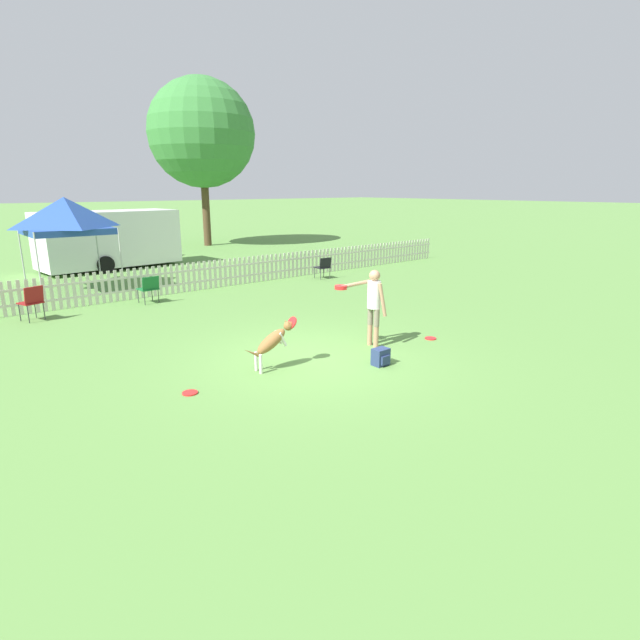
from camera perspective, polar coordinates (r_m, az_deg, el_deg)
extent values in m
plane|color=#5B8C42|center=(9.94, -0.72, -4.34)|extent=(240.00, 240.00, 0.00)
cylinder|color=tan|center=(10.59, 6.42, -1.92)|extent=(0.11, 0.11, 0.46)
cylinder|color=#7A705B|center=(10.48, 6.49, 0.27)|extent=(0.12, 0.12, 0.38)
cylinder|color=tan|center=(10.74, 5.72, -1.66)|extent=(0.11, 0.11, 0.46)
cylinder|color=#7A705B|center=(10.63, 5.78, 0.49)|extent=(0.12, 0.12, 0.38)
cylinder|color=white|center=(10.44, 6.20, 2.90)|extent=(0.30, 0.30, 0.57)
sphere|color=tan|center=(10.37, 6.26, 5.07)|extent=(0.23, 0.23, 0.23)
cylinder|color=tan|center=(10.35, 7.15, 2.27)|extent=(0.21, 0.19, 0.70)
cylinder|color=tan|center=(10.34, 4.04, 4.10)|extent=(0.70, 0.21, 0.14)
cylinder|color=red|center=(10.17, 2.39, 3.61)|extent=(0.25, 0.25, 0.02)
cylinder|color=red|center=(10.16, 2.39, 3.76)|extent=(0.25, 0.25, 0.02)
cylinder|color=red|center=(10.16, 2.39, 3.90)|extent=(0.25, 0.25, 0.02)
ellipsoid|color=olive|center=(9.21, -5.59, -2.44)|extent=(0.71, 0.32, 0.55)
ellipsoid|color=white|center=(9.23, -5.58, -2.71)|extent=(0.37, 0.18, 0.27)
sphere|color=olive|center=(9.33, -3.65, -0.68)|extent=(0.18, 0.18, 0.18)
cone|color=olive|center=(9.35, -3.26, -0.33)|extent=(0.17, 0.11, 0.15)
cylinder|color=red|center=(9.35, -3.26, -0.33)|extent=(0.18, 0.27, 0.23)
cone|color=olive|center=(9.34, -3.96, -0.21)|extent=(0.05, 0.05, 0.08)
cone|color=olive|center=(9.25, -3.62, -0.36)|extent=(0.05, 0.05, 0.08)
cylinder|color=white|center=(9.28, -7.32, -4.71)|extent=(0.06, 0.06, 0.36)
cylinder|color=white|center=(9.13, -6.79, -5.03)|extent=(0.06, 0.06, 0.36)
cylinder|color=white|center=(9.37, -4.80, -1.98)|extent=(0.18, 0.07, 0.29)
cylinder|color=white|center=(9.23, -4.29, -2.23)|extent=(0.18, 0.07, 0.29)
cone|color=olive|center=(9.08, -7.84, -3.71)|extent=(0.32, 0.09, 0.22)
cylinder|color=red|center=(11.43, 12.52, -2.06)|extent=(0.25, 0.25, 0.02)
cylinder|color=red|center=(8.55, -14.64, -8.05)|extent=(0.25, 0.25, 0.02)
cube|color=navy|center=(9.57, 6.94, -4.19)|extent=(0.31, 0.23, 0.33)
cube|color=navy|center=(9.50, 7.52, -4.58)|extent=(0.22, 0.04, 0.16)
cube|color=beige|center=(16.36, -18.06, 3.61)|extent=(26.87, 0.04, 0.06)
cube|color=beige|center=(16.29, -18.17, 4.97)|extent=(26.87, 0.04, 0.06)
cube|color=beige|center=(15.31, -32.49, 1.98)|extent=(0.09, 0.02, 0.94)
cube|color=beige|center=(15.34, -31.78, 2.10)|extent=(0.09, 0.02, 0.94)
cube|color=beige|center=(15.36, -31.08, 2.21)|extent=(0.09, 0.02, 0.94)
cube|color=beige|center=(15.39, -30.39, 2.33)|extent=(0.09, 0.02, 0.94)
cube|color=beige|center=(15.42, -29.69, 2.44)|extent=(0.09, 0.02, 0.94)
cube|color=beige|center=(15.46, -29.00, 2.55)|extent=(0.09, 0.02, 0.94)
cube|color=beige|center=(15.49, -28.31, 2.66)|extent=(0.09, 0.02, 0.94)
cube|color=beige|center=(15.53, -27.62, 2.78)|extent=(0.09, 0.02, 0.94)
cube|color=beige|center=(15.57, -26.94, 2.89)|extent=(0.09, 0.02, 0.94)
cube|color=beige|center=(15.61, -26.26, 2.99)|extent=(0.09, 0.02, 0.94)
cube|color=beige|center=(15.66, -25.58, 3.10)|extent=(0.09, 0.02, 0.94)
cube|color=beige|center=(15.70, -24.91, 3.21)|extent=(0.09, 0.02, 0.94)
cube|color=beige|center=(15.75, -24.24, 3.31)|extent=(0.09, 0.02, 0.94)
cube|color=beige|center=(15.80, -23.57, 3.42)|extent=(0.09, 0.02, 0.94)
cube|color=beige|center=(15.86, -22.91, 3.52)|extent=(0.09, 0.02, 0.94)
cube|color=beige|center=(15.91, -22.26, 3.62)|extent=(0.09, 0.02, 0.94)
cube|color=beige|center=(15.97, -21.61, 3.72)|extent=(0.09, 0.02, 0.94)
cube|color=beige|center=(16.03, -20.96, 3.82)|extent=(0.09, 0.02, 0.94)
cube|color=beige|center=(16.09, -20.32, 3.92)|extent=(0.09, 0.02, 0.94)
cube|color=beige|center=(16.16, -19.68, 4.02)|extent=(0.09, 0.02, 0.94)
cube|color=beige|center=(16.22, -19.05, 4.12)|extent=(0.09, 0.02, 0.94)
cube|color=beige|center=(16.29, -18.42, 4.21)|extent=(0.09, 0.02, 0.94)
cube|color=beige|center=(16.36, -17.80, 4.30)|extent=(0.09, 0.02, 0.94)
cube|color=beige|center=(16.43, -17.18, 4.40)|extent=(0.09, 0.02, 0.94)
cube|color=beige|center=(16.50, -16.57, 4.49)|extent=(0.09, 0.02, 0.94)
cube|color=beige|center=(16.58, -15.96, 4.58)|extent=(0.09, 0.02, 0.94)
cube|color=beige|center=(16.66, -15.36, 4.67)|extent=(0.09, 0.02, 0.94)
cube|color=beige|center=(16.74, -14.77, 4.75)|extent=(0.09, 0.02, 0.94)
cube|color=beige|center=(16.82, -14.18, 4.84)|extent=(0.09, 0.02, 0.94)
cube|color=beige|center=(16.90, -13.59, 4.92)|extent=(0.09, 0.02, 0.94)
cube|color=beige|center=(16.99, -13.01, 5.00)|extent=(0.09, 0.02, 0.94)
cube|color=beige|center=(17.07, -12.44, 5.09)|extent=(0.09, 0.02, 0.94)
cube|color=beige|center=(17.16, -11.87, 5.17)|extent=(0.09, 0.02, 0.94)
cube|color=beige|center=(17.25, -11.31, 5.24)|extent=(0.09, 0.02, 0.94)
cube|color=beige|center=(17.34, -10.76, 5.32)|extent=(0.09, 0.02, 0.94)
cube|color=beige|center=(17.43, -10.21, 5.40)|extent=(0.09, 0.02, 0.94)
cube|color=beige|center=(17.53, -9.66, 5.47)|extent=(0.09, 0.02, 0.94)
cube|color=beige|center=(17.63, -9.12, 5.55)|extent=(0.09, 0.02, 0.94)
cube|color=beige|center=(17.72, -8.59, 5.62)|extent=(0.09, 0.02, 0.94)
cube|color=beige|center=(17.82, -8.06, 5.69)|extent=(0.09, 0.02, 0.94)
cube|color=beige|center=(17.92, -7.54, 5.76)|extent=(0.09, 0.02, 0.94)
cube|color=beige|center=(18.03, -7.03, 5.83)|extent=(0.09, 0.02, 0.94)
cube|color=beige|center=(18.13, -6.52, 5.90)|extent=(0.09, 0.02, 0.94)
cube|color=beige|center=(18.23, -6.01, 5.96)|extent=(0.09, 0.02, 0.94)
cube|color=beige|center=(18.34, -5.51, 6.03)|extent=(0.09, 0.02, 0.94)
cube|color=beige|center=(18.45, -5.02, 6.09)|extent=(0.09, 0.02, 0.94)
cube|color=beige|center=(18.56, -4.53, 6.15)|extent=(0.09, 0.02, 0.94)
cube|color=beige|center=(18.67, -4.05, 6.21)|extent=(0.09, 0.02, 0.94)
cube|color=beige|center=(18.78, -3.58, 6.27)|extent=(0.09, 0.02, 0.94)
cube|color=beige|center=(18.89, -3.11, 6.33)|extent=(0.09, 0.02, 0.94)
cube|color=beige|center=(19.01, -2.64, 6.39)|extent=(0.09, 0.02, 0.94)
cube|color=beige|center=(19.13, -2.18, 6.45)|extent=(0.09, 0.02, 0.94)
cube|color=beige|center=(19.24, -1.73, 6.50)|extent=(0.09, 0.02, 0.94)
cube|color=beige|center=(19.36, -1.28, 6.56)|extent=(0.09, 0.02, 0.94)
cube|color=beige|center=(19.48, -0.84, 6.61)|extent=(0.09, 0.02, 0.94)
cube|color=beige|center=(19.60, -0.40, 6.66)|extent=(0.09, 0.02, 0.94)
cube|color=beige|center=(19.72, 0.03, 6.72)|extent=(0.09, 0.02, 0.94)
cube|color=beige|center=(19.84, 0.46, 6.77)|extent=(0.09, 0.02, 0.94)
cube|color=beige|center=(19.97, 0.88, 6.82)|extent=(0.09, 0.02, 0.94)
cube|color=beige|center=(20.09, 1.30, 6.86)|extent=(0.09, 0.02, 0.94)
cube|color=beige|center=(20.22, 1.71, 6.91)|extent=(0.09, 0.02, 0.94)
cube|color=beige|center=(20.35, 2.12, 6.96)|extent=(0.09, 0.02, 0.94)
cube|color=beige|center=(20.47, 2.52, 7.00)|extent=(0.09, 0.02, 0.94)
cube|color=beige|center=(20.60, 2.92, 7.05)|extent=(0.09, 0.02, 0.94)
cube|color=beige|center=(20.73, 3.31, 7.09)|extent=(0.09, 0.02, 0.94)
cube|color=beige|center=(20.86, 3.69, 7.14)|extent=(0.09, 0.02, 0.94)
cube|color=beige|center=(21.00, 4.08, 7.18)|extent=(0.09, 0.02, 0.94)
cube|color=beige|center=(21.13, 4.45, 7.22)|extent=(0.09, 0.02, 0.94)
cube|color=beige|center=(21.26, 4.83, 7.26)|extent=(0.09, 0.02, 0.94)
cube|color=beige|center=(21.40, 5.20, 7.30)|extent=(0.09, 0.02, 0.94)
cube|color=beige|center=(21.53, 5.56, 7.34)|extent=(0.09, 0.02, 0.94)
cube|color=beige|center=(21.67, 5.92, 7.38)|extent=(0.09, 0.02, 0.94)
cube|color=beige|center=(21.81, 6.27, 7.41)|extent=(0.09, 0.02, 0.94)
cube|color=beige|center=(21.94, 6.62, 7.45)|extent=(0.09, 0.02, 0.94)
cube|color=beige|center=(22.08, 6.97, 7.49)|extent=(0.09, 0.02, 0.94)
cube|color=beige|center=(22.22, 7.31, 7.52)|extent=(0.09, 0.02, 0.94)
cube|color=beige|center=(22.36, 7.65, 7.56)|extent=(0.09, 0.02, 0.94)
cube|color=beige|center=(22.50, 7.98, 7.59)|extent=(0.09, 0.02, 0.94)
cube|color=beige|center=(22.65, 8.31, 7.62)|extent=(0.09, 0.02, 0.94)
cube|color=beige|center=(22.79, 8.64, 7.66)|extent=(0.09, 0.02, 0.94)
cube|color=beige|center=(22.93, 8.96, 7.69)|extent=(0.09, 0.02, 0.94)
cube|color=beige|center=(23.08, 9.28, 7.72)|extent=(0.09, 0.02, 0.94)
cube|color=beige|center=(23.22, 9.59, 7.75)|extent=(0.09, 0.02, 0.94)
cube|color=beige|center=(23.37, 9.90, 7.78)|extent=(0.09, 0.02, 0.94)
cube|color=beige|center=(23.51, 10.20, 7.81)|extent=(0.09, 0.02, 0.94)
cube|color=beige|center=(23.66, 10.51, 7.84)|extent=(0.09, 0.02, 0.94)
cube|color=beige|center=(23.81, 10.80, 7.87)|extent=(0.09, 0.02, 0.94)
cube|color=beige|center=(23.95, 11.10, 7.89)|extent=(0.09, 0.02, 0.94)
cube|color=beige|center=(24.10, 11.39, 7.92)|extent=(0.09, 0.02, 0.94)
cube|color=beige|center=(24.25, 11.68, 7.95)|extent=(0.09, 0.02, 0.94)
cube|color=beige|center=(24.40, 11.96, 7.97)|extent=(0.09, 0.02, 0.94)
cube|color=beige|center=(24.55, 12.24, 8.00)|extent=(0.09, 0.02, 0.94)
cylinder|color=#333338|center=(15.75, -18.65, 2.87)|extent=(0.02, 0.02, 0.41)
cylinder|color=#333338|center=(15.58, -20.06, 2.62)|extent=(0.02, 0.02, 0.41)
cylinder|color=#333338|center=(15.37, -17.97, 2.64)|extent=(0.02, 0.02, 0.41)
cylinder|color=#333338|center=(15.20, -19.41, 2.39)|extent=(0.02, 0.02, 0.41)
cube|color=#19662D|center=(15.43, -19.09, 3.38)|extent=(0.53, 0.53, 0.03)
cube|color=#19662D|center=(15.19, -18.79, 3.98)|extent=(0.51, 0.12, 0.39)
cylinder|color=#333338|center=(14.88, -29.77, 1.09)|extent=(0.02, 0.02, 0.46)
cylinder|color=#333338|center=(14.70, -31.11, 0.77)|extent=(0.02, 0.02, 0.46)
cylinder|color=#333338|center=(14.53, -29.01, 0.91)|extent=(0.02, 0.02, 0.46)
cylinder|color=#333338|center=(14.35, -30.37, 0.57)|extent=(0.02, 0.02, 0.46)
cube|color=maroon|center=(14.57, -30.18, 1.72)|extent=(0.59, 0.59, 0.03)
cube|color=maroon|center=(14.34, -29.89, 2.48)|extent=(0.47, 0.23, 0.44)
cylinder|color=#333338|center=(18.89, 0.42, 5.54)|extent=(0.02, 0.02, 0.41)
cylinder|color=#333338|center=(18.67, -0.63, 5.43)|extent=(0.02, 0.02, 0.41)
cylinder|color=#333338|center=(18.56, 1.13, 5.37)|extent=(0.02, 0.02, 0.41)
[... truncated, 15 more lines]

